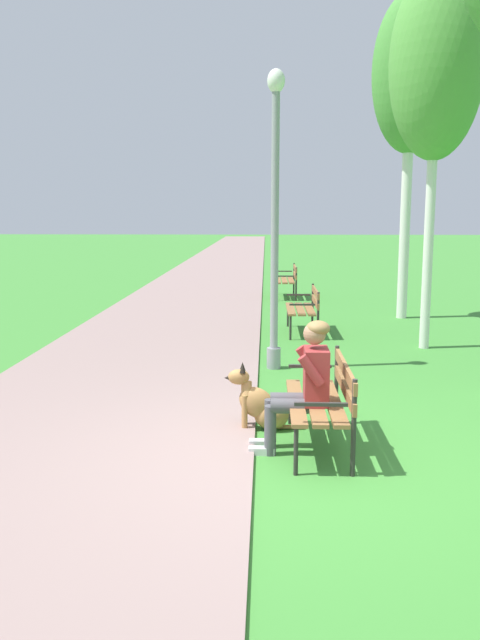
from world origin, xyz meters
TOP-DOWN VIEW (x-y plane):
  - ground_plane at (0.00, 0.00)m, footprint 120.00×120.00m
  - paved_path at (-2.13, 24.00)m, footprint 3.53×60.00m
  - park_bench_near at (0.30, 0.43)m, footprint 0.55×1.50m
  - park_bench_mid at (0.47, 6.43)m, footprint 0.55×1.50m
  - park_bench_far at (0.32, 11.57)m, footprint 0.55×1.50m
  - person_seated_on_near_bench at (0.10, 0.31)m, footprint 0.74×0.49m
  - dog_shepherd at (-0.30, 0.92)m, footprint 0.83×0.30m
  - lamp_post_near at (-0.14, 3.62)m, footprint 0.24×0.24m
  - birch_tree_third at (2.36, 5.15)m, footprint 1.47×1.43m
  - birch_tree_fourth at (2.63, 8.29)m, footprint 1.57×1.36m

SIDE VIEW (x-z plane):
  - ground_plane at x=0.00m, z-range 0.00..0.00m
  - paved_path at x=-2.13m, z-range 0.00..0.04m
  - dog_shepherd at x=-0.30m, z-range -0.09..0.61m
  - park_bench_near at x=0.30m, z-range 0.09..0.94m
  - park_bench_mid at x=0.47m, z-range 0.09..0.94m
  - park_bench_far at x=0.32m, z-range 0.09..0.94m
  - person_seated_on_near_bench at x=0.10m, z-range 0.06..1.31m
  - lamp_post_near at x=-0.14m, z-range 0.07..4.20m
  - birch_tree_third at x=2.36m, z-range 1.47..7.46m
  - birch_tree_fourth at x=2.63m, z-range 1.62..8.20m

